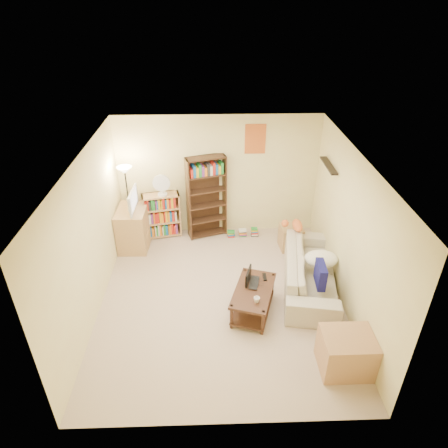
{
  "coord_description": "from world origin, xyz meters",
  "views": [
    {
      "loc": [
        -0.12,
        -5.14,
        4.54
      ],
      "look_at": [
        0.07,
        0.7,
        1.05
      ],
      "focal_mm": 32.0,
      "sensor_mm": 36.0,
      "label": 1
    }
  ],
  "objects_px": {
    "tabby_cat": "(295,225)",
    "tall_bookshelf": "(207,196)",
    "television": "(130,200)",
    "tv_stand": "(133,228)",
    "short_bookshelf": "(162,215)",
    "desk_fan": "(162,185)",
    "side_table": "(291,237)",
    "end_cabinet": "(346,352)",
    "laptop": "(257,283)",
    "floor_lamp": "(126,184)",
    "mug": "(257,300)",
    "coffee_table": "(253,297)",
    "sofa": "(310,271)"
  },
  "relations": [
    {
      "from": "tabby_cat",
      "to": "side_table",
      "type": "xyz_separation_m",
      "value": [
        0.02,
        0.32,
        -0.48
      ]
    },
    {
      "from": "television",
      "to": "desk_fan",
      "type": "xyz_separation_m",
      "value": [
        0.59,
        0.34,
        0.16
      ]
    },
    {
      "from": "desk_fan",
      "to": "tall_bookshelf",
      "type": "bearing_deg",
      "value": 2.99
    },
    {
      "from": "desk_fan",
      "to": "floor_lamp",
      "type": "bearing_deg",
      "value": -157.14
    },
    {
      "from": "floor_lamp",
      "to": "desk_fan",
      "type": "bearing_deg",
      "value": 22.86
    },
    {
      "from": "tall_bookshelf",
      "to": "short_bookshelf",
      "type": "xyz_separation_m",
      "value": [
        -0.93,
        0.0,
        -0.44
      ]
    },
    {
      "from": "laptop",
      "to": "floor_lamp",
      "type": "height_order",
      "value": "floor_lamp"
    },
    {
      "from": "laptop",
      "to": "tv_stand",
      "type": "distance_m",
      "value": 2.93
    },
    {
      "from": "mug",
      "to": "tall_bookshelf",
      "type": "relative_size",
      "value": 0.07
    },
    {
      "from": "sofa",
      "to": "laptop",
      "type": "xyz_separation_m",
      "value": [
        -0.98,
        -0.49,
        0.15
      ]
    },
    {
      "from": "side_table",
      "to": "desk_fan",
      "type": "bearing_deg",
      "value": 168.67
    },
    {
      "from": "television",
      "to": "laptop",
      "type": "bearing_deg",
      "value": -127.88
    },
    {
      "from": "short_bookshelf",
      "to": "tall_bookshelf",
      "type": "bearing_deg",
      "value": -11.81
    },
    {
      "from": "short_bookshelf",
      "to": "desk_fan",
      "type": "relative_size",
      "value": 2.13
    },
    {
      "from": "tabby_cat",
      "to": "short_bookshelf",
      "type": "xyz_separation_m",
      "value": [
        -2.58,
        0.87,
        -0.24
      ]
    },
    {
      "from": "tall_bookshelf",
      "to": "mug",
      "type": "bearing_deg",
      "value": -91.86
    },
    {
      "from": "tabby_cat",
      "to": "side_table",
      "type": "distance_m",
      "value": 0.57
    },
    {
      "from": "coffee_table",
      "to": "laptop",
      "type": "distance_m",
      "value": 0.22
    },
    {
      "from": "mug",
      "to": "desk_fan",
      "type": "height_order",
      "value": "desk_fan"
    },
    {
      "from": "tall_bookshelf",
      "to": "desk_fan",
      "type": "bearing_deg",
      "value": 165.27
    },
    {
      "from": "sofa",
      "to": "end_cabinet",
      "type": "bearing_deg",
      "value": -167.22
    },
    {
      "from": "laptop",
      "to": "mug",
      "type": "distance_m",
      "value": 0.43
    },
    {
      "from": "tv_stand",
      "to": "mug",
      "type": "bearing_deg",
      "value": -44.42
    },
    {
      "from": "tabby_cat",
      "to": "television",
      "type": "distance_m",
      "value": 3.17
    },
    {
      "from": "tv_stand",
      "to": "end_cabinet",
      "type": "distance_m",
      "value": 4.58
    },
    {
      "from": "tabby_cat",
      "to": "tall_bookshelf",
      "type": "xyz_separation_m",
      "value": [
        -1.65,
        0.87,
        0.2
      ]
    },
    {
      "from": "tv_stand",
      "to": "television",
      "type": "relative_size",
      "value": 1.2
    },
    {
      "from": "television",
      "to": "desk_fan",
      "type": "distance_m",
      "value": 0.69
    },
    {
      "from": "side_table",
      "to": "sofa",
      "type": "bearing_deg",
      "value": -84.09
    },
    {
      "from": "tabby_cat",
      "to": "short_bookshelf",
      "type": "height_order",
      "value": "short_bookshelf"
    },
    {
      "from": "mug",
      "to": "television",
      "type": "height_order",
      "value": "television"
    },
    {
      "from": "end_cabinet",
      "to": "floor_lamp",
      "type": "bearing_deg",
      "value": 136.58
    },
    {
      "from": "laptop",
      "to": "tv_stand",
      "type": "relative_size",
      "value": 0.47
    },
    {
      "from": "laptop",
      "to": "tall_bookshelf",
      "type": "bearing_deg",
      "value": 33.1
    },
    {
      "from": "tabby_cat",
      "to": "television",
      "type": "relative_size",
      "value": 0.72
    },
    {
      "from": "sofa",
      "to": "laptop",
      "type": "bearing_deg",
      "value": 126.32
    },
    {
      "from": "laptop",
      "to": "floor_lamp",
      "type": "distance_m",
      "value": 3.13
    },
    {
      "from": "tall_bookshelf",
      "to": "end_cabinet",
      "type": "distance_m",
      "value": 4.04
    },
    {
      "from": "side_table",
      "to": "end_cabinet",
      "type": "relative_size",
      "value": 0.7
    },
    {
      "from": "side_table",
      "to": "tabby_cat",
      "type": "bearing_deg",
      "value": -92.84
    },
    {
      "from": "tv_stand",
      "to": "tall_bookshelf",
      "type": "height_order",
      "value": "tall_bookshelf"
    },
    {
      "from": "tabby_cat",
      "to": "floor_lamp",
      "type": "distance_m",
      "value": 3.26
    },
    {
      "from": "coffee_table",
      "to": "television",
      "type": "height_order",
      "value": "television"
    },
    {
      "from": "short_bookshelf",
      "to": "end_cabinet",
      "type": "bearing_deg",
      "value": -63.08
    },
    {
      "from": "mug",
      "to": "tabby_cat",
      "type": "bearing_deg",
      "value": 63.4
    },
    {
      "from": "television",
      "to": "tall_bookshelf",
      "type": "distance_m",
      "value": 1.52
    },
    {
      "from": "laptop",
      "to": "side_table",
      "type": "relative_size",
      "value": 0.81
    },
    {
      "from": "sofa",
      "to": "television",
      "type": "xyz_separation_m",
      "value": [
        -3.25,
        1.36,
        0.72
      ]
    },
    {
      "from": "television",
      "to": "end_cabinet",
      "type": "relative_size",
      "value": 1.01
    },
    {
      "from": "tabby_cat",
      "to": "desk_fan",
      "type": "distance_m",
      "value": 2.7
    }
  ]
}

